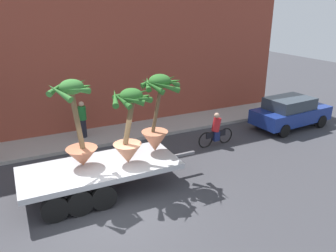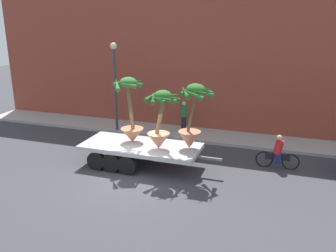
% 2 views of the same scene
% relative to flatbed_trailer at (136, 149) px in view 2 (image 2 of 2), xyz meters
% --- Properties ---
extents(ground_plane, '(60.00, 60.00, 0.00)m').
position_rel_flatbed_trailer_xyz_m(ground_plane, '(0.39, -1.38, -0.75)').
color(ground_plane, '#38383D').
extents(sidewalk, '(24.00, 2.20, 0.15)m').
position_rel_flatbed_trailer_xyz_m(sidewalk, '(0.39, 4.72, -0.67)').
color(sidewalk, '#A39E99').
rests_on(sidewalk, ground).
extents(building_facade, '(24.00, 1.20, 8.21)m').
position_rel_flatbed_trailer_xyz_m(building_facade, '(0.39, 6.42, 3.36)').
color(building_facade, brown).
rests_on(building_facade, ground).
extents(flatbed_trailer, '(6.14, 2.27, 0.98)m').
position_rel_flatbed_trailer_xyz_m(flatbed_trailer, '(0.00, 0.00, 0.00)').
color(flatbed_trailer, '#B7BABF').
rests_on(flatbed_trailer, ground).
extents(potted_palm_rear, '(1.49, 1.51, 2.77)m').
position_rel_flatbed_trailer_xyz_m(potted_palm_rear, '(2.47, 0.27, 1.57)').
color(potted_palm_rear, '#C17251').
rests_on(potted_palm_rear, flatbed_trailer).
extents(potted_palm_middle, '(1.39, 1.48, 2.88)m').
position_rel_flatbed_trailer_xyz_m(potted_palm_middle, '(-0.29, 0.25, 1.48)').
color(potted_palm_middle, '#B26647').
rests_on(potted_palm_middle, flatbed_trailer).
extents(potted_palm_front, '(1.47, 1.46, 2.52)m').
position_rel_flatbed_trailer_xyz_m(potted_palm_front, '(1.25, -0.21, 1.44)').
color(potted_palm_front, tan).
rests_on(potted_palm_front, flatbed_trailer).
extents(cyclist, '(1.84, 0.36, 1.54)m').
position_rel_flatbed_trailer_xyz_m(cyclist, '(5.93, 1.65, -0.08)').
color(cyclist, black).
rests_on(cyclist, ground).
extents(pedestrian_near_gate, '(0.36, 0.36, 1.71)m').
position_rel_flatbed_trailer_xyz_m(pedestrian_near_gate, '(0.78, 4.84, 0.30)').
color(pedestrian_near_gate, black).
rests_on(pedestrian_near_gate, sidewalk).
extents(street_lamp, '(0.36, 0.36, 4.83)m').
position_rel_flatbed_trailer_xyz_m(street_lamp, '(-2.87, 3.92, 2.48)').
color(street_lamp, '#383D42').
rests_on(street_lamp, sidewalk).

